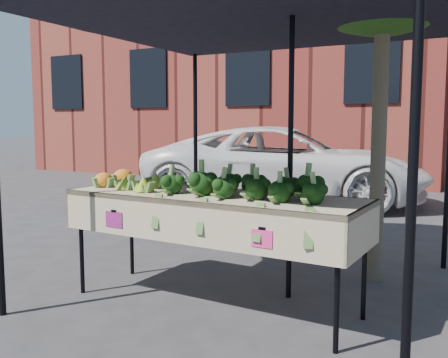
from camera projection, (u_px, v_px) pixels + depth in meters
ground at (229, 306)px, 3.98m from camera, size 90.00×90.00×0.00m
table at (212, 250)px, 3.96m from camera, size 2.44×0.94×0.90m
canopy at (255, 133)px, 4.28m from camera, size 3.16×3.16×2.74m
broccoli_heap at (246, 181)px, 3.80m from camera, size 1.35×0.55×0.23m
romanesco_cluster at (142, 179)px, 4.19m from camera, size 0.41×0.45×0.18m
cauliflower_pair at (114, 177)px, 4.43m from camera, size 0.21×0.41×0.16m
vehicle at (286, 63)px, 8.93m from camera, size 1.92×2.60×5.06m
street_tree at (381, 66)px, 4.46m from camera, size 1.99×1.99×3.92m
building_left at (257, 31)px, 16.37m from camera, size 12.00×8.00×9.00m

